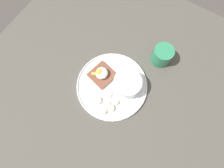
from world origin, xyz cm
name	(u,v)px	position (x,y,z in cm)	size (l,w,h in cm)	color
ground_plane	(112,87)	(0.00, 0.00, 1.00)	(120.00, 120.00, 2.00)	#4C4A42
plate	(112,86)	(0.00, 0.00, 2.80)	(30.67, 30.67, 1.60)	white
oatmeal_bowl	(127,84)	(2.81, -5.70, 6.64)	(11.56, 11.56, 7.15)	white
toast_slice	(102,75)	(1.57, 6.13, 3.75)	(11.62, 11.62, 1.33)	brown
poached_egg	(101,73)	(1.48, 6.31, 6.10)	(5.45, 7.07, 3.96)	white
banana_slice_front	(107,103)	(-7.94, -2.25, 3.48)	(3.46, 3.48, 1.03)	beige
banana_slice_left	(108,95)	(-4.54, -0.80, 3.53)	(3.68, 3.64, 1.18)	beige
banana_slice_back	(111,109)	(-8.94, -4.86, 3.67)	(4.19, 4.19, 1.41)	beige
banana_slice_right	(98,101)	(-9.04, 1.49, 3.73)	(4.45, 4.46, 1.54)	#F6DEBB
banana_slice_inner	(115,102)	(-5.74, -4.97, 3.61)	(2.90, 2.89, 1.27)	beige
banana_slice_outer	(103,111)	(-11.48, -2.78, 3.67)	(4.13, 4.13, 1.39)	beige
coffee_mug	(162,55)	(22.42, -11.83, 6.22)	(8.60, 8.60, 8.24)	#2E845A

